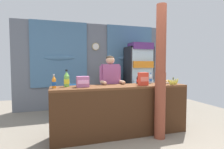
{
  "coord_description": "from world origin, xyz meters",
  "views": [
    {
      "loc": [
        -1.26,
        -2.72,
        1.38
      ],
      "look_at": [
        -0.16,
        0.82,
        1.16
      ],
      "focal_mm": 28.39,
      "sensor_mm": 36.0,
      "label": 1
    }
  ],
  "objects_px": {
    "banana_bunch": "(173,82)",
    "bottle_shelf_rack": "(112,89)",
    "drink_fridge": "(139,73)",
    "stall_counter": "(123,106)",
    "soda_bottle_orange_soda": "(54,82)",
    "snack_box_crackers": "(143,79)",
    "soda_bottle_cola": "(138,80)",
    "plastic_lawn_chair": "(69,98)",
    "soda_bottle_iced_tea": "(163,79)",
    "pastry_tray": "(165,82)",
    "soda_bottle_water": "(151,79)",
    "shopkeeper": "(110,83)",
    "soda_bottle_lime_soda": "(67,79)",
    "timber_post": "(161,75)",
    "snack_box_wafer": "(83,82)"
  },
  "relations": [
    {
      "from": "banana_bunch",
      "to": "bottle_shelf_rack",
      "type": "bearing_deg",
      "value": 105.28
    },
    {
      "from": "drink_fridge",
      "to": "banana_bunch",
      "type": "height_order",
      "value": "drink_fridge"
    },
    {
      "from": "stall_counter",
      "to": "banana_bunch",
      "type": "relative_size",
      "value": 9.63
    },
    {
      "from": "soda_bottle_orange_soda",
      "to": "snack_box_crackers",
      "type": "height_order",
      "value": "snack_box_crackers"
    },
    {
      "from": "drink_fridge",
      "to": "soda_bottle_cola",
      "type": "relative_size",
      "value": 9.82
    },
    {
      "from": "drink_fridge",
      "to": "banana_bunch",
      "type": "xyz_separation_m",
      "value": [
        -0.23,
        -2.04,
        -0.09
      ]
    },
    {
      "from": "soda_bottle_orange_soda",
      "to": "stall_counter",
      "type": "bearing_deg",
      "value": -5.01
    },
    {
      "from": "plastic_lawn_chair",
      "to": "snack_box_crackers",
      "type": "distance_m",
      "value": 2.13
    },
    {
      "from": "bottle_shelf_rack",
      "to": "soda_bottle_cola",
      "type": "xyz_separation_m",
      "value": [
        0.03,
        -1.78,
        0.43
      ]
    },
    {
      "from": "soda_bottle_iced_tea",
      "to": "soda_bottle_orange_soda",
      "type": "distance_m",
      "value": 2.17
    },
    {
      "from": "plastic_lawn_chair",
      "to": "pastry_tray",
      "type": "height_order",
      "value": "pastry_tray"
    },
    {
      "from": "plastic_lawn_chair",
      "to": "soda_bottle_water",
      "type": "height_order",
      "value": "soda_bottle_water"
    },
    {
      "from": "drink_fridge",
      "to": "shopkeeper",
      "type": "height_order",
      "value": "drink_fridge"
    },
    {
      "from": "drink_fridge",
      "to": "soda_bottle_iced_tea",
      "type": "relative_size",
      "value": 7.83
    },
    {
      "from": "soda_bottle_water",
      "to": "soda_bottle_iced_tea",
      "type": "bearing_deg",
      "value": -54.23
    },
    {
      "from": "drink_fridge",
      "to": "soda_bottle_lime_soda",
      "type": "relative_size",
      "value": 6.35
    },
    {
      "from": "bottle_shelf_rack",
      "to": "banana_bunch",
      "type": "distance_m",
      "value": 2.32
    },
    {
      "from": "timber_post",
      "to": "soda_bottle_lime_soda",
      "type": "relative_size",
      "value": 7.7
    },
    {
      "from": "shopkeeper",
      "to": "snack_box_wafer",
      "type": "height_order",
      "value": "shopkeeper"
    },
    {
      "from": "bottle_shelf_rack",
      "to": "soda_bottle_iced_tea",
      "type": "xyz_separation_m",
      "value": [
        0.48,
        -2.03,
        0.46
      ]
    },
    {
      "from": "soda_bottle_orange_soda",
      "to": "snack_box_wafer",
      "type": "distance_m",
      "value": 0.5
    },
    {
      "from": "stall_counter",
      "to": "bottle_shelf_rack",
      "type": "distance_m",
      "value": 2.15
    },
    {
      "from": "timber_post",
      "to": "plastic_lawn_chair",
      "type": "xyz_separation_m",
      "value": [
        -1.54,
        1.84,
        -0.68
      ]
    },
    {
      "from": "soda_bottle_cola",
      "to": "snack_box_wafer",
      "type": "relative_size",
      "value": 0.92
    },
    {
      "from": "soda_bottle_lime_soda",
      "to": "drink_fridge",
      "type": "bearing_deg",
      "value": 36.47
    },
    {
      "from": "timber_post",
      "to": "bottle_shelf_rack",
      "type": "height_order",
      "value": "timber_post"
    },
    {
      "from": "drink_fridge",
      "to": "shopkeeper",
      "type": "xyz_separation_m",
      "value": [
        -1.36,
        -1.4,
        -0.14
      ]
    },
    {
      "from": "drink_fridge",
      "to": "soda_bottle_cola",
      "type": "height_order",
      "value": "drink_fridge"
    },
    {
      "from": "drink_fridge",
      "to": "soda_bottle_water",
      "type": "distance_m",
      "value": 1.72
    },
    {
      "from": "soda_bottle_orange_soda",
      "to": "pastry_tray",
      "type": "height_order",
      "value": "soda_bottle_orange_soda"
    },
    {
      "from": "shopkeeper",
      "to": "bottle_shelf_rack",
      "type": "bearing_deg",
      "value": 71.41
    },
    {
      "from": "soda_bottle_orange_soda",
      "to": "snack_box_wafer",
      "type": "xyz_separation_m",
      "value": [
        0.5,
        0.0,
        -0.01
      ]
    },
    {
      "from": "timber_post",
      "to": "soda_bottle_lime_soda",
      "type": "distance_m",
      "value": 1.73
    },
    {
      "from": "timber_post",
      "to": "pastry_tray",
      "type": "height_order",
      "value": "timber_post"
    },
    {
      "from": "pastry_tray",
      "to": "snack_box_wafer",
      "type": "bearing_deg",
      "value": -173.81
    },
    {
      "from": "bottle_shelf_rack",
      "to": "soda_bottle_iced_tea",
      "type": "distance_m",
      "value": 2.13
    },
    {
      "from": "timber_post",
      "to": "plastic_lawn_chair",
      "type": "relative_size",
      "value": 2.86
    },
    {
      "from": "snack_box_crackers",
      "to": "soda_bottle_orange_soda",
      "type": "bearing_deg",
      "value": 176.68
    },
    {
      "from": "pastry_tray",
      "to": "soda_bottle_iced_tea",
      "type": "bearing_deg",
      "value": -131.15
    },
    {
      "from": "bottle_shelf_rack",
      "to": "pastry_tray",
      "type": "xyz_separation_m",
      "value": [
        0.69,
        -1.79,
        0.37
      ]
    },
    {
      "from": "soda_bottle_orange_soda",
      "to": "banana_bunch",
      "type": "xyz_separation_m",
      "value": [
        2.29,
        -0.21,
        -0.04
      ]
    },
    {
      "from": "soda_bottle_iced_tea",
      "to": "soda_bottle_cola",
      "type": "distance_m",
      "value": 0.51
    },
    {
      "from": "shopkeeper",
      "to": "snack_box_wafer",
      "type": "bearing_deg",
      "value": -146.9
    },
    {
      "from": "soda_bottle_cola",
      "to": "banana_bunch",
      "type": "relative_size",
      "value": 0.75
    },
    {
      "from": "drink_fridge",
      "to": "pastry_tray",
      "type": "bearing_deg",
      "value": -95.2
    },
    {
      "from": "stall_counter",
      "to": "soda_bottle_cola",
      "type": "distance_m",
      "value": 0.74
    },
    {
      "from": "plastic_lawn_chair",
      "to": "soda_bottle_lime_soda",
      "type": "bearing_deg",
      "value": -94.81
    },
    {
      "from": "stall_counter",
      "to": "snack_box_crackers",
      "type": "xyz_separation_m",
      "value": [
        0.43,
        0.01,
        0.5
      ]
    },
    {
      "from": "drink_fridge",
      "to": "shopkeeper",
      "type": "bearing_deg",
      "value": -134.27
    },
    {
      "from": "stall_counter",
      "to": "snack_box_crackers",
      "type": "bearing_deg",
      "value": 1.53
    }
  ]
}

